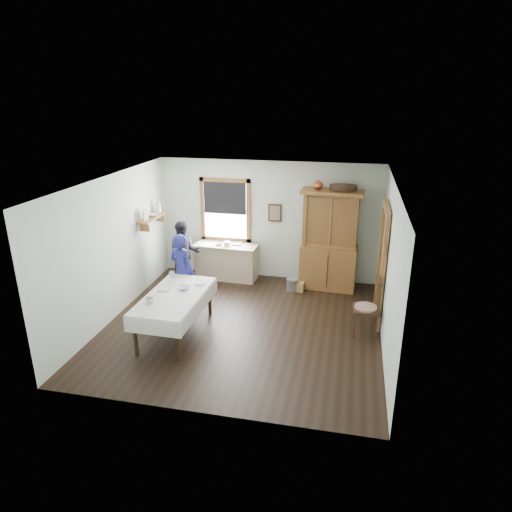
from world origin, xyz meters
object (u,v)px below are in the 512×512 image
woman_blue (182,274)px  wicker_basket (296,286)px  figure_dark (185,256)px  dining_table (175,314)px  work_counter (226,261)px  china_hutch (330,240)px  pail (292,285)px  spindle_chair (366,307)px

woman_blue → wicker_basket: bearing=-126.2°
figure_dark → woman_blue: bearing=-93.6°
dining_table → woman_blue: 1.12m
work_counter → china_hutch: china_hutch is taller
pail → figure_dark: figure_dark is taller
figure_dark → wicker_basket: bearing=-17.6°
pail → wicker_basket: (0.09, 0.04, -0.04)m
china_hutch → figure_dark: (-3.13, -0.50, -0.42)m
wicker_basket → work_counter: bearing=168.3°
china_hutch → pail: bearing=-150.9°
china_hutch → wicker_basket: size_ratio=6.59×
woman_blue → pail: bearing=-125.9°
wicker_basket → dining_table: bearing=-128.9°
work_counter → pail: bearing=-10.7°
china_hutch → spindle_chair: 2.18m
work_counter → china_hutch: 2.43m
dining_table → wicker_basket: 3.00m
china_hutch → wicker_basket: bearing=-150.7°
wicker_basket → spindle_chair: bearing=-48.7°
spindle_chair → wicker_basket: (-1.44, 1.64, -0.44)m
pail → spindle_chair: bearing=-46.3°
dining_table → figure_dark: bearing=105.9°
pail → figure_dark: 2.46m
pail → woman_blue: woman_blue is taller
work_counter → pail: 1.66m
work_counter → china_hutch: size_ratio=0.66×
figure_dark → spindle_chair: bearing=-42.3°
work_counter → figure_dark: bearing=-143.2°
work_counter → spindle_chair: (3.13, -1.99, 0.13)m
china_hutch → pail: 1.26m
figure_dark → dining_table: bearing=-96.1°
work_counter → figure_dark: size_ratio=1.06×
work_counter → spindle_chair: spindle_chair is taller
woman_blue → figure_dark: woman_blue is taller
dining_table → wicker_basket: bearing=51.1°
work_counter → woman_blue: (-0.44, -1.63, 0.30)m
work_counter → dining_table: (-0.19, -2.67, -0.03)m
wicker_basket → figure_dark: bearing=-175.6°
work_counter → dining_table: bearing=-91.2°
dining_table → woman_blue: size_ratio=1.32×
wicker_basket → woman_blue: bearing=-148.8°
pail → china_hutch: bearing=25.5°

